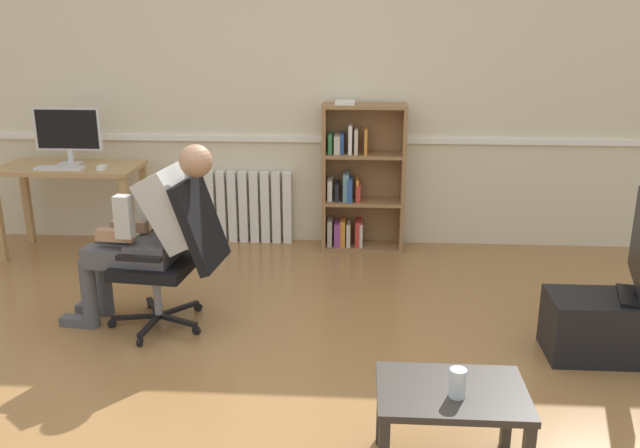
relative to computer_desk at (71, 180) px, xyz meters
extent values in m
plane|color=olive|center=(2.00, -2.15, -0.63)|extent=(18.00, 18.00, 0.00)
cube|color=beige|center=(2.00, 0.50, 0.72)|extent=(12.00, 0.10, 2.70)
cube|color=white|center=(2.00, 0.44, 0.29)|extent=(12.00, 0.03, 0.05)
cube|color=tan|center=(0.53, -0.24, -0.27)|extent=(0.06, 0.06, 0.72)
cube|color=tan|center=(0.53, 0.24, -0.27)|extent=(0.06, 0.06, 0.72)
cube|color=tan|center=(-0.53, 0.24, -0.27)|extent=(0.06, 0.06, 0.72)
cube|color=tan|center=(0.00, 0.00, 0.11)|extent=(1.14, 0.56, 0.04)
cube|color=silver|center=(-0.02, 0.06, 0.13)|extent=(0.18, 0.14, 0.01)
cube|color=silver|center=(-0.02, 0.08, 0.19)|extent=(0.04, 0.02, 0.10)
cube|color=silver|center=(-0.02, 0.08, 0.41)|extent=(0.56, 0.02, 0.35)
cube|color=black|center=(-0.02, 0.07, 0.41)|extent=(0.51, 0.00, 0.32)
cube|color=silver|center=(-0.01, -0.14, 0.13)|extent=(0.38, 0.12, 0.02)
cube|color=white|center=(0.32, -0.12, 0.14)|extent=(0.06, 0.10, 0.03)
cube|color=olive|center=(2.08, 0.27, -0.01)|extent=(0.03, 0.28, 1.24)
cube|color=olive|center=(2.74, 0.27, -0.01)|extent=(0.03, 0.28, 1.24)
cube|color=olive|center=(2.41, 0.41, -0.01)|extent=(0.66, 0.02, 1.24)
cube|color=olive|center=(2.41, 0.27, -0.62)|extent=(0.63, 0.28, 0.03)
cube|color=olive|center=(2.41, 0.27, -0.21)|extent=(0.63, 0.28, 0.03)
cube|color=olive|center=(2.41, 0.27, 0.19)|extent=(0.63, 0.28, 0.03)
cube|color=olive|center=(2.41, 0.27, 0.60)|extent=(0.63, 0.28, 0.03)
cube|color=beige|center=(2.13, 0.28, -0.49)|extent=(0.04, 0.19, 0.23)
cube|color=white|center=(2.13, 0.29, -0.11)|extent=(0.04, 0.19, 0.18)
cube|color=#38844C|center=(2.13, 0.28, 0.29)|extent=(0.03, 0.19, 0.16)
cube|color=#89428E|center=(2.20, 0.27, -0.50)|extent=(0.05, 0.19, 0.21)
cube|color=black|center=(2.19, 0.27, -0.12)|extent=(0.03, 0.19, 0.15)
cube|color=beige|center=(2.19, 0.26, 0.28)|extent=(0.05, 0.19, 0.15)
cube|color=orange|center=(2.25, 0.28, -0.49)|extent=(0.04, 0.19, 0.22)
cube|color=#6699A3|center=(2.27, 0.27, -0.08)|extent=(0.05, 0.19, 0.23)
cube|color=#2D519E|center=(2.23, 0.29, 0.29)|extent=(0.03, 0.19, 0.16)
cube|color=beige|center=(2.29, 0.28, -0.50)|extent=(0.03, 0.19, 0.20)
cube|color=#2D519E|center=(2.30, 0.25, -0.10)|extent=(0.04, 0.19, 0.20)
cube|color=white|center=(2.30, 0.27, 0.32)|extent=(0.03, 0.19, 0.24)
cube|color=red|center=(2.38, 0.28, -0.49)|extent=(0.05, 0.19, 0.22)
cube|color=orange|center=(2.37, 0.26, -0.11)|extent=(0.02, 0.19, 0.19)
cube|color=beige|center=(2.35, 0.26, 0.31)|extent=(0.03, 0.19, 0.21)
cube|color=beige|center=(2.40, 0.28, -0.50)|extent=(0.03, 0.19, 0.20)
cube|color=red|center=(2.37, 0.26, -0.12)|extent=(0.04, 0.19, 0.15)
cube|color=orange|center=(2.43, 0.25, 0.31)|extent=(0.02, 0.19, 0.21)
cube|color=white|center=(2.25, 0.29, 0.62)|extent=(0.16, 0.22, 0.02)
cube|color=white|center=(1.07, 0.39, -0.31)|extent=(0.07, 0.08, 0.64)
cube|color=white|center=(1.17, 0.39, -0.31)|extent=(0.07, 0.08, 0.64)
cube|color=white|center=(1.26, 0.39, -0.31)|extent=(0.07, 0.08, 0.64)
cube|color=white|center=(1.36, 0.39, -0.31)|extent=(0.07, 0.08, 0.64)
cube|color=white|center=(1.46, 0.39, -0.31)|extent=(0.07, 0.08, 0.64)
cube|color=white|center=(1.56, 0.39, -0.31)|extent=(0.07, 0.08, 0.64)
cube|color=white|center=(1.65, 0.39, -0.31)|extent=(0.07, 0.08, 0.64)
cube|color=white|center=(1.75, 0.39, -0.31)|extent=(0.07, 0.08, 0.64)
cube|color=black|center=(1.09, -1.48, -0.57)|extent=(0.07, 0.30, 0.02)
cylinder|color=black|center=(1.07, -1.63, -0.60)|extent=(0.03, 0.06, 0.06)
cube|color=black|center=(1.24, -1.40, -0.57)|extent=(0.29, 0.16, 0.02)
cylinder|color=black|center=(1.38, -1.46, -0.60)|extent=(0.06, 0.04, 0.06)
cube|color=black|center=(1.20, -1.22, -0.57)|extent=(0.23, 0.25, 0.02)
cylinder|color=black|center=(1.30, -1.11, -0.60)|extent=(0.05, 0.06, 0.06)
cube|color=black|center=(1.03, -1.20, -0.57)|extent=(0.18, 0.28, 0.02)
cylinder|color=black|center=(0.95, -1.07, -0.60)|extent=(0.05, 0.06, 0.06)
cube|color=black|center=(0.96, -1.36, -0.57)|extent=(0.30, 0.10, 0.02)
cylinder|color=black|center=(0.81, -1.40, -0.60)|extent=(0.06, 0.03, 0.06)
cylinder|color=gray|center=(1.10, -1.33, -0.41)|extent=(0.05, 0.05, 0.30)
cube|color=black|center=(1.10, -1.33, -0.22)|extent=(0.51, 0.51, 0.07)
cube|color=black|center=(1.42, -1.37, 0.08)|extent=(0.28, 0.46, 0.55)
cube|color=black|center=(1.15, -1.08, -0.08)|extent=(0.28, 0.07, 0.03)
cube|color=black|center=(1.10, -1.59, -0.08)|extent=(0.28, 0.07, 0.03)
cube|color=#4C4C51|center=(1.10, -1.33, -0.12)|extent=(0.29, 0.37, 0.14)
cube|color=#B2B2AD|center=(1.25, -1.35, 0.17)|extent=(0.43, 0.38, 0.52)
sphere|color=#A87A5B|center=(1.41, -1.37, 0.47)|extent=(0.20, 0.20, 0.20)
cube|color=black|center=(0.82, -1.30, -0.02)|extent=(0.15, 0.05, 0.02)
cube|color=#4C4C51|center=(0.91, -1.21, -0.15)|extent=(0.43, 0.17, 0.13)
cylinder|color=#4C4C51|center=(0.70, -1.19, -0.40)|extent=(0.10, 0.10, 0.46)
cube|color=#4C4C51|center=(0.60, -1.18, -0.60)|extent=(0.23, 0.11, 0.06)
cube|color=#4C4C51|center=(0.88, -1.41, -0.15)|extent=(0.43, 0.17, 0.13)
cylinder|color=#4C4C51|center=(0.68, -1.39, -0.40)|extent=(0.10, 0.10, 0.46)
cube|color=#4C4C51|center=(0.58, -1.38, -0.60)|extent=(0.23, 0.11, 0.06)
cube|color=#B2B2AD|center=(1.02, -1.16, 0.15)|extent=(0.11, 0.09, 0.26)
cube|color=#A87A5B|center=(0.91, -1.22, 0.00)|extent=(0.25, 0.10, 0.07)
cube|color=#B2B2AD|center=(0.99, -1.48, 0.15)|extent=(0.11, 0.09, 0.26)
cube|color=#A87A5B|center=(0.89, -1.41, 0.00)|extent=(0.25, 0.10, 0.07)
cube|color=black|center=(4.00, -1.57, -0.45)|extent=(0.98, 0.38, 0.37)
cube|color=black|center=(4.00, -1.57, -0.25)|extent=(0.27, 0.36, 0.02)
cylinder|color=black|center=(4.00, -1.57, -0.22)|extent=(0.04, 0.04, 0.05)
cube|color=#332D28|center=(3.09, -2.50, -0.44)|extent=(0.04, 0.04, 0.38)
cube|color=#332D28|center=(2.51, -2.50, -0.44)|extent=(0.04, 0.04, 0.38)
cube|color=#332D28|center=(2.80, -2.69, -0.24)|extent=(0.64, 0.44, 0.03)
cylinder|color=silver|center=(2.81, -2.75, -0.16)|extent=(0.07, 0.07, 0.12)
camera|label=1|loc=(2.40, -5.20, 1.28)|focal=37.31mm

